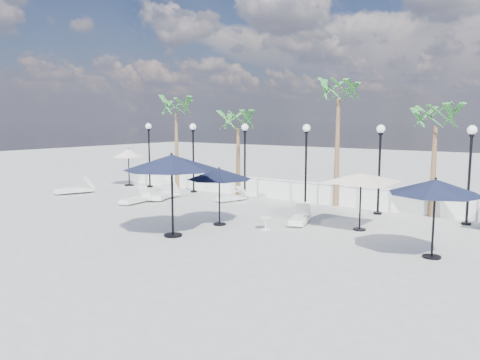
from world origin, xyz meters
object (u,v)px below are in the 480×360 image
Objects in this scene: lounger_2 at (135,199)px; lounger_5 at (300,218)px; lounger_3 at (161,194)px; lounger_0 at (163,195)px; parasol_cream_sq_a at (361,174)px; parasol_navy_mid at (219,174)px; lounger_1 at (74,189)px; parasol_navy_right at (435,187)px; lounger_4 at (232,197)px; parasol_navy_left at (172,163)px; parasol_cream_small at (128,154)px.

lounger_2 is 0.97× the size of lounger_5.
lounger_0 is at bearing 4.15° from lounger_3.
parasol_navy_mid is at bearing -154.04° from parasol_cream_sq_a.
lounger_2 is at bearing -174.44° from parasol_cream_sq_a.
lounger_3 reaches higher than lounger_1.
lounger_1 is at bearing 174.52° from lounger_0.
parasol_navy_right is (18.94, -1.13, 1.84)m from lounger_1.
lounger_3 is 6.88m from parasol_navy_mid.
parasol_navy_mid is (2.73, -4.47, 1.77)m from lounger_4.
parasol_cream_small is at bearing 145.19° from parasol_navy_left.
parasol_navy_right is (8.01, 2.56, -0.48)m from parasol_navy_left.
parasol_cream_small is (-13.68, 3.33, 1.75)m from lounger_5.
parasol_navy_right is at bearing -35.38° from lounger_5.
lounger_5 is (8.36, -0.88, -0.01)m from lounger_0.
parasol_navy_mid reaches higher than lounger_1.
lounger_0 is at bearing 154.30° from parasol_navy_mid.
parasol_navy_left reaches higher than lounger_0.
parasol_navy_mid reaches higher than lounger_2.
parasol_navy_right is at bearing -6.82° from lounger_4.
lounger_1 is (-5.25, -1.50, 0.03)m from lounger_0.
parasol_navy_left reaches higher than parasol_navy_mid.
lounger_5 is at bearing -27.39° from lounger_0.
parasol_navy_right is (7.78, 0.22, 0.13)m from parasol_navy_mid.
parasol_navy_left is 6.83m from parasol_cream_sq_a.
lounger_2 is at bearing 167.56° from lounger_5.
parasol_navy_right reaches higher than parasol_cream_sq_a.
lounger_5 reaches higher than lounger_4.
parasol_navy_mid is at bearing -43.37° from lounger_4.
lounger_1 is 1.19× the size of lounger_2.
parasol_navy_left is 8.43m from parasol_navy_right.
parasol_cream_small is (-5.06, 4.05, 1.75)m from lounger_2.
parasol_navy_left is at bearing -38.77° from lounger_3.
parasol_navy_mid is at bearing -178.40° from parasol_navy_right.
parasol_navy_left is (5.79, -5.19, 2.31)m from lounger_3.
lounger_0 is 0.74× the size of parasol_navy_right.
lounger_0 is at bearing -137.76° from lounger_4.
lounger_3 is 0.85× the size of parasol_navy_mid.
lounger_1 is at bearing 165.40° from lounger_5.
parasol_navy_mid is at bearing -22.18° from lounger_3.
parasol_navy_left is (5.94, -3.59, 2.36)m from lounger_2.
lounger_5 is 0.76× the size of parasol_navy_mid.
parasol_cream_sq_a is at bearing -8.71° from lounger_5.
lounger_2 is at bearing -92.06° from lounger_3.
parasol_navy_mid is (11.16, -1.34, 1.71)m from lounger_1.
parasol_cream_sq_a is (4.74, 2.31, 0.13)m from parasol_navy_mid.
lounger_5 is (8.48, -0.87, -0.04)m from lounger_3.
lounger_2 is at bearing 168.57° from parasol_navy_mid.
parasol_cream_sq_a is at bearing -10.60° from parasol_cream_small.
parasol_cream_sq_a reaches higher than lounger_3.
lounger_0 is 1.62m from lounger_2.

